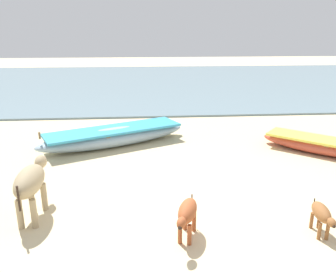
{
  "coord_description": "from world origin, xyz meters",
  "views": [
    {
      "loc": [
        -0.88,
        -6.53,
        3.59
      ],
      "look_at": [
        -0.11,
        3.02,
        0.6
      ],
      "focal_mm": 37.04,
      "sensor_mm": 36.0,
      "label": 1
    }
  ],
  "objects_px": {
    "cow_adult_dun": "(31,182)",
    "calf_near_brown": "(322,214)",
    "fishing_boat_2": "(114,136)",
    "calf_far_rust": "(187,213)",
    "fishing_boat_0": "(320,145)"
  },
  "relations": [
    {
      "from": "fishing_boat_0",
      "to": "fishing_boat_2",
      "type": "relative_size",
      "value": 0.65
    },
    {
      "from": "cow_adult_dun",
      "to": "calf_near_brown",
      "type": "relative_size",
      "value": 1.85
    },
    {
      "from": "fishing_boat_0",
      "to": "calf_near_brown",
      "type": "xyz_separation_m",
      "value": [
        -2.15,
        -4.2,
        0.17
      ]
    },
    {
      "from": "cow_adult_dun",
      "to": "calf_near_brown",
      "type": "height_order",
      "value": "cow_adult_dun"
    },
    {
      "from": "calf_near_brown",
      "to": "calf_far_rust",
      "type": "height_order",
      "value": "calf_far_rust"
    },
    {
      "from": "fishing_boat_0",
      "to": "calf_far_rust",
      "type": "xyz_separation_m",
      "value": [
        -4.57,
        -4.11,
        0.25
      ]
    },
    {
      "from": "fishing_boat_2",
      "to": "calf_far_rust",
      "type": "relative_size",
      "value": 4.74
    },
    {
      "from": "fishing_boat_0",
      "to": "cow_adult_dun",
      "type": "relative_size",
      "value": 1.95
    },
    {
      "from": "fishing_boat_0",
      "to": "calf_far_rust",
      "type": "relative_size",
      "value": 3.08
    },
    {
      "from": "fishing_boat_0",
      "to": "calf_far_rust",
      "type": "height_order",
      "value": "calf_far_rust"
    },
    {
      "from": "fishing_boat_2",
      "to": "calf_near_brown",
      "type": "xyz_separation_m",
      "value": [
        4.05,
        -5.43,
        0.11
      ]
    },
    {
      "from": "cow_adult_dun",
      "to": "calf_near_brown",
      "type": "xyz_separation_m",
      "value": [
        5.34,
        -1.05,
        -0.35
      ]
    },
    {
      "from": "fishing_boat_0",
      "to": "calf_near_brown",
      "type": "height_order",
      "value": "fishing_boat_0"
    },
    {
      "from": "fishing_boat_0",
      "to": "fishing_boat_2",
      "type": "height_order",
      "value": "fishing_boat_2"
    },
    {
      "from": "cow_adult_dun",
      "to": "calf_far_rust",
      "type": "height_order",
      "value": "cow_adult_dun"
    }
  ]
}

